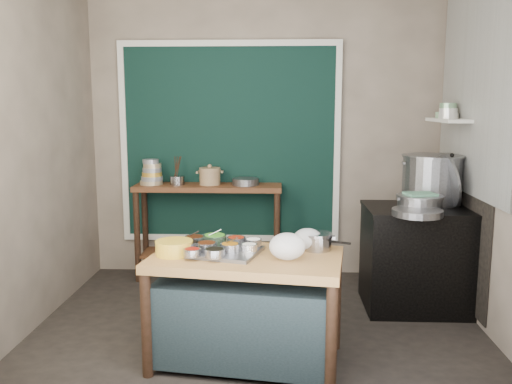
{
  "coord_description": "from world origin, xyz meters",
  "views": [
    {
      "loc": [
        0.16,
        -3.99,
        1.74
      ],
      "look_at": [
        -0.03,
        0.25,
        1.05
      ],
      "focal_mm": 38.0,
      "sensor_mm": 36.0,
      "label": 1
    }
  ],
  "objects_px": {
    "steamer": "(420,203)",
    "yellow_basin": "(174,248)",
    "stock_pot": "(432,179)",
    "ceramic_crock": "(210,177)",
    "prep_table": "(246,309)",
    "stove_block": "(418,259)",
    "utensil_cup": "(177,180)",
    "back_counter": "(209,232)",
    "saucepan": "(317,241)",
    "condiment_tray": "(218,251)"
  },
  "relations": [
    {
      "from": "prep_table",
      "to": "ceramic_crock",
      "type": "bearing_deg",
      "value": 112.92
    },
    {
      "from": "utensil_cup",
      "to": "prep_table",
      "type": "bearing_deg",
      "value": -66.04
    },
    {
      "from": "prep_table",
      "to": "yellow_basin",
      "type": "relative_size",
      "value": 5.02
    },
    {
      "from": "back_counter",
      "to": "saucepan",
      "type": "xyz_separation_m",
      "value": [
        0.97,
        -1.64,
        0.33
      ]
    },
    {
      "from": "yellow_basin",
      "to": "saucepan",
      "type": "bearing_deg",
      "value": 10.13
    },
    {
      "from": "stock_pot",
      "to": "ceramic_crock",
      "type": "bearing_deg",
      "value": 165.19
    },
    {
      "from": "back_counter",
      "to": "utensil_cup",
      "type": "relative_size",
      "value": 9.98
    },
    {
      "from": "yellow_basin",
      "to": "utensil_cup",
      "type": "xyz_separation_m",
      "value": [
        -0.32,
        1.8,
        0.2
      ]
    },
    {
      "from": "stock_pot",
      "to": "yellow_basin",
      "type": "bearing_deg",
      "value": -147.6
    },
    {
      "from": "condiment_tray",
      "to": "steamer",
      "type": "bearing_deg",
      "value": 30.01
    },
    {
      "from": "condiment_tray",
      "to": "yellow_basin",
      "type": "height_order",
      "value": "yellow_basin"
    },
    {
      "from": "stove_block",
      "to": "steamer",
      "type": "bearing_deg",
      "value": -109.07
    },
    {
      "from": "stove_block",
      "to": "utensil_cup",
      "type": "bearing_deg",
      "value": 161.92
    },
    {
      "from": "saucepan",
      "to": "stock_pot",
      "type": "distance_m",
      "value": 1.57
    },
    {
      "from": "stove_block",
      "to": "prep_table",
      "type": "bearing_deg",
      "value": -142.69
    },
    {
      "from": "saucepan",
      "to": "prep_table",
      "type": "bearing_deg",
      "value": -136.13
    },
    {
      "from": "prep_table",
      "to": "ceramic_crock",
      "type": "height_order",
      "value": "ceramic_crock"
    },
    {
      "from": "stove_block",
      "to": "stock_pot",
      "type": "height_order",
      "value": "stock_pot"
    },
    {
      "from": "condiment_tray",
      "to": "ceramic_crock",
      "type": "bearing_deg",
      "value": 98.97
    },
    {
      "from": "back_counter",
      "to": "stock_pot",
      "type": "relative_size",
      "value": 2.67
    },
    {
      "from": "condiment_tray",
      "to": "ceramic_crock",
      "type": "relative_size",
      "value": 2.46
    },
    {
      "from": "steamer",
      "to": "yellow_basin",
      "type": "bearing_deg",
      "value": -152.66
    },
    {
      "from": "condiment_tray",
      "to": "saucepan",
      "type": "relative_size",
      "value": 2.53
    },
    {
      "from": "condiment_tray",
      "to": "stove_block",
      "type": "bearing_deg",
      "value": 32.65
    },
    {
      "from": "stove_block",
      "to": "yellow_basin",
      "type": "relative_size",
      "value": 3.61
    },
    {
      "from": "utensil_cup",
      "to": "steamer",
      "type": "height_order",
      "value": "utensil_cup"
    },
    {
      "from": "prep_table",
      "to": "utensil_cup",
      "type": "distance_m",
      "value": 2.06
    },
    {
      "from": "stove_block",
      "to": "saucepan",
      "type": "bearing_deg",
      "value": -135.71
    },
    {
      "from": "stock_pot",
      "to": "stove_block",
      "type": "bearing_deg",
      "value": -123.69
    },
    {
      "from": "back_counter",
      "to": "saucepan",
      "type": "relative_size",
      "value": 6.74
    },
    {
      "from": "utensil_cup",
      "to": "back_counter",
      "type": "bearing_deg",
      "value": 1.92
    },
    {
      "from": "condiment_tray",
      "to": "ceramic_crock",
      "type": "height_order",
      "value": "ceramic_crock"
    },
    {
      "from": "utensil_cup",
      "to": "ceramic_crock",
      "type": "relative_size",
      "value": 0.66
    },
    {
      "from": "yellow_basin",
      "to": "steamer",
      "type": "bearing_deg",
      "value": 27.34
    },
    {
      "from": "stove_block",
      "to": "yellow_basin",
      "type": "bearing_deg",
      "value": -150.22
    },
    {
      "from": "prep_table",
      "to": "stove_block",
      "type": "bearing_deg",
      "value": 45.53
    },
    {
      "from": "prep_table",
      "to": "condiment_tray",
      "type": "height_order",
      "value": "condiment_tray"
    },
    {
      "from": "steamer",
      "to": "condiment_tray",
      "type": "bearing_deg",
      "value": -149.99
    },
    {
      "from": "stove_block",
      "to": "utensil_cup",
      "type": "xyz_separation_m",
      "value": [
        -2.2,
        0.72,
        0.57
      ]
    },
    {
      "from": "saucepan",
      "to": "utensil_cup",
      "type": "height_order",
      "value": "utensil_cup"
    },
    {
      "from": "ceramic_crock",
      "to": "saucepan",
      "type": "bearing_deg",
      "value": -60.01
    },
    {
      "from": "stove_block",
      "to": "yellow_basin",
      "type": "height_order",
      "value": "stove_block"
    },
    {
      "from": "stock_pot",
      "to": "utensil_cup",
      "type": "bearing_deg",
      "value": 167.56
    },
    {
      "from": "utensil_cup",
      "to": "ceramic_crock",
      "type": "bearing_deg",
      "value": 3.06
    },
    {
      "from": "prep_table",
      "to": "utensil_cup",
      "type": "bearing_deg",
      "value": 122.18
    },
    {
      "from": "yellow_basin",
      "to": "saucepan",
      "type": "height_order",
      "value": "saucepan"
    },
    {
      "from": "stove_block",
      "to": "stock_pot",
      "type": "bearing_deg",
      "value": 56.31
    },
    {
      "from": "yellow_basin",
      "to": "steamer",
      "type": "relative_size",
      "value": 0.64
    },
    {
      "from": "back_counter",
      "to": "steamer",
      "type": "distance_m",
      "value": 2.1
    },
    {
      "from": "stove_block",
      "to": "saucepan",
      "type": "xyz_separation_m",
      "value": [
        -0.93,
        -0.91,
        0.38
      ]
    }
  ]
}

